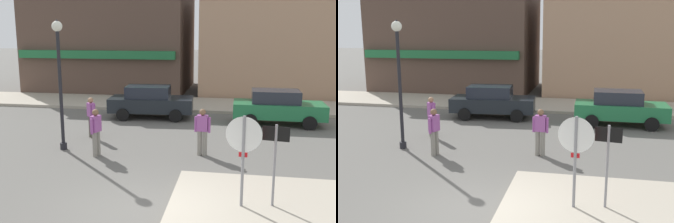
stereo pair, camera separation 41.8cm
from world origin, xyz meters
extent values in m
plane|color=#5B5954|center=(0.00, 0.00, 0.00)|extent=(160.00, 160.00, 0.00)
cube|color=#A89E8C|center=(3.72, 0.18, 0.07)|extent=(6.40, 4.80, 0.15)
cube|color=#A89E8C|center=(0.00, 13.52, 0.07)|extent=(80.00, 4.00, 0.15)
cylinder|color=gray|center=(2.22, 0.50, 1.15)|extent=(0.07, 0.07, 2.30)
cylinder|color=red|center=(2.22, 0.52, 1.87)|extent=(0.75, 0.12, 0.76)
cylinder|color=white|center=(2.22, 0.50, 1.87)|extent=(0.81, 0.12, 0.82)
cube|color=red|center=(2.22, 0.51, 1.39)|extent=(0.20, 0.04, 0.11)
cylinder|color=gray|center=(2.94, 0.63, 1.05)|extent=(0.06, 0.06, 2.10)
cube|color=black|center=(2.94, 0.64, 1.88)|extent=(0.60, 0.10, 0.34)
cube|color=white|center=(2.94, 0.65, 1.88)|extent=(0.54, 0.08, 0.29)
cube|color=black|center=(2.94, 0.66, 1.88)|extent=(0.34, 0.05, 0.08)
cylinder|color=black|center=(-4.01, 4.43, 2.10)|extent=(0.12, 0.12, 4.20)
cylinder|color=black|center=(-4.01, 4.43, 0.12)|extent=(0.24, 0.24, 0.24)
sphere|color=white|center=(-4.01, 4.43, 4.31)|extent=(0.36, 0.36, 0.36)
cone|color=black|center=(-4.01, 4.43, 4.45)|extent=(0.32, 0.32, 0.18)
cube|color=black|center=(-2.03, 10.07, 0.67)|extent=(4.12, 2.00, 0.66)
cube|color=#1E232D|center=(-2.18, 10.05, 1.28)|extent=(2.18, 1.55, 0.56)
cylinder|color=black|center=(-0.86, 11.01, 0.30)|extent=(0.61, 0.23, 0.60)
cylinder|color=black|center=(-0.73, 9.31, 0.30)|extent=(0.61, 0.23, 0.60)
cylinder|color=black|center=(-3.33, 10.82, 0.30)|extent=(0.61, 0.23, 0.60)
cylinder|color=black|center=(-3.20, 9.12, 0.30)|extent=(0.61, 0.23, 0.60)
cube|color=#1E6B3D|center=(3.90, 9.71, 0.67)|extent=(4.01, 1.73, 0.66)
cube|color=#1E232D|center=(3.75, 9.71, 1.28)|extent=(2.09, 1.41, 0.56)
cylinder|color=black|center=(5.15, 10.55, 0.30)|extent=(0.60, 0.18, 0.60)
cylinder|color=black|center=(5.14, 8.85, 0.30)|extent=(0.60, 0.18, 0.60)
cylinder|color=black|center=(2.67, 10.57, 0.30)|extent=(0.60, 0.18, 0.60)
cylinder|color=black|center=(2.66, 8.87, 0.30)|extent=(0.60, 0.18, 0.60)
cylinder|color=gray|center=(-2.55, 4.01, 0.42)|extent=(0.16, 0.16, 0.85)
cylinder|color=gray|center=(-2.60, 3.84, 0.42)|extent=(0.16, 0.16, 0.85)
cube|color=#994C99|center=(-2.57, 3.92, 1.12)|extent=(0.30, 0.40, 0.54)
sphere|color=brown|center=(-2.57, 3.92, 1.50)|extent=(0.22, 0.22, 0.22)
cylinder|color=#994C99|center=(-2.52, 4.15, 1.07)|extent=(0.11, 0.11, 0.52)
cylinder|color=#994C99|center=(-2.63, 3.70, 1.07)|extent=(0.11, 0.11, 0.52)
cylinder|color=#4C473D|center=(-3.64, 6.18, 0.42)|extent=(0.16, 0.16, 0.85)
cylinder|color=#4C473D|center=(-3.52, 6.05, 0.42)|extent=(0.16, 0.16, 0.85)
cube|color=#994C99|center=(-3.58, 6.11, 1.12)|extent=(0.41, 0.41, 0.54)
sphere|color=#9E7051|center=(-3.58, 6.11, 1.50)|extent=(0.22, 0.22, 0.22)
cylinder|color=#994C99|center=(-3.73, 6.28, 1.07)|extent=(0.13, 0.13, 0.52)
cylinder|color=#994C99|center=(-3.42, 5.95, 1.07)|extent=(0.13, 0.13, 0.52)
cylinder|color=gray|center=(1.02, 4.60, 0.42)|extent=(0.16, 0.16, 0.85)
cylinder|color=gray|center=(0.84, 4.62, 0.42)|extent=(0.16, 0.16, 0.85)
cube|color=#994C99|center=(0.93, 4.61, 1.12)|extent=(0.38, 0.26, 0.54)
sphere|color=brown|center=(0.93, 4.61, 1.50)|extent=(0.22, 0.22, 0.22)
cylinder|color=#994C99|center=(1.16, 4.58, 1.07)|extent=(0.10, 0.10, 0.52)
cylinder|color=#994C99|center=(0.71, 4.63, 1.07)|extent=(0.10, 0.10, 0.52)
cube|color=brown|center=(-6.79, 19.38, 3.48)|extent=(10.71, 7.71, 6.97)
cube|color=#1E6638|center=(-6.79, 15.37, 2.70)|extent=(10.17, 0.40, 0.50)
cube|color=tan|center=(3.90, 19.52, 3.08)|extent=(8.49, 7.51, 6.16)
camera|label=1|loc=(2.03, -8.21, 4.16)|focal=42.00mm
camera|label=2|loc=(2.44, -8.13, 4.16)|focal=42.00mm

